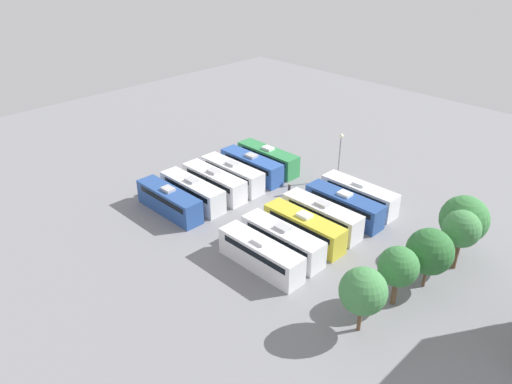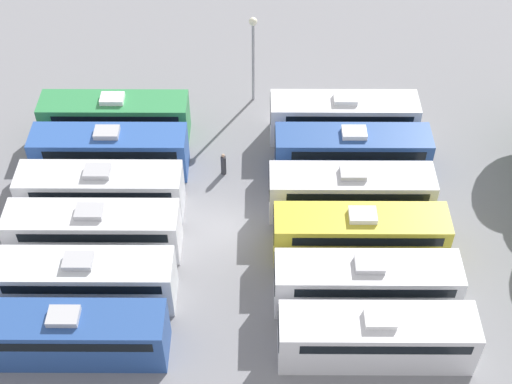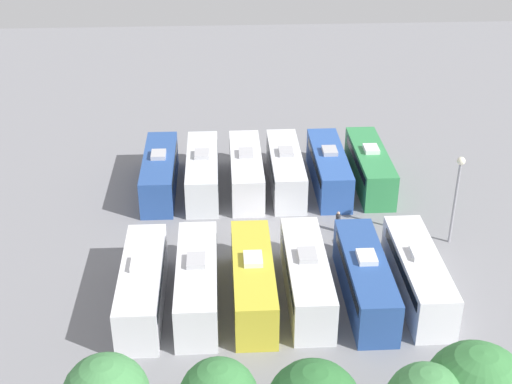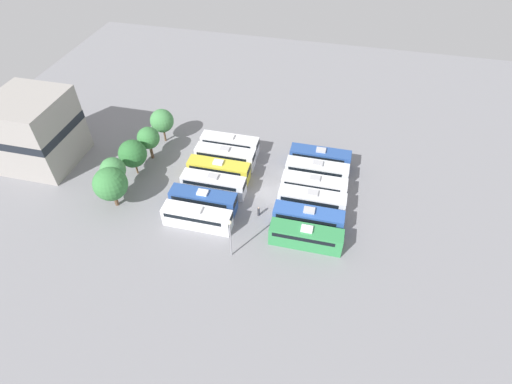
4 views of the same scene
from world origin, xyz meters
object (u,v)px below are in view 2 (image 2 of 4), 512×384
object	(u,v)px
bus_10	(367,282)
bus_9	(360,233)
bus_0	(116,117)
bus_1	(111,151)
bus_6	(344,117)
bus_4	(84,279)
bus_7	(352,151)
bus_5	(70,334)
bus_8	(351,191)
worker_person	(223,164)
bus_2	(102,190)
light_pole	(253,45)
bus_3	(94,230)
bus_11	(377,336)

from	to	relation	value
bus_10	bus_9	bearing A→B (deg)	179.97
bus_10	bus_0	bearing A→B (deg)	-131.98
bus_1	bus_10	distance (m)	19.28
bus_1	bus_6	bearing A→B (deg)	102.93
bus_4	bus_7	distance (m)	19.31
bus_5	bus_9	size ratio (longest dim) A/B	1.00
bus_4	bus_8	world-z (taller)	same
bus_6	worker_person	xyz separation A→B (m)	(3.97, -8.32, -0.91)
bus_1	bus_2	world-z (taller)	same
bus_6	light_pole	xyz separation A→B (m)	(-4.17, -6.38, 3.13)
bus_2	bus_10	world-z (taller)	same
bus_3	bus_5	size ratio (longest dim) A/B	1.00
bus_9	worker_person	size ratio (longest dim) A/B	5.93
bus_1	bus_2	distance (m)	3.69
bus_6	light_pole	bearing A→B (deg)	-123.17
bus_3	light_pole	distance (m)	17.84
bus_1	bus_9	world-z (taller)	same
bus_3	bus_7	distance (m)	17.53
bus_2	bus_3	bearing A→B (deg)	1.51
bus_2	bus_3	world-z (taller)	same
bus_3	worker_person	size ratio (longest dim) A/B	5.93
bus_4	bus_2	bearing A→B (deg)	-179.18
bus_9	bus_11	size ratio (longest dim) A/B	1.00
bus_0	bus_8	distance (m)	17.43
bus_11	bus_8	bearing A→B (deg)	-177.93
bus_3	bus_5	xyz separation A→B (m)	(7.29, -0.08, 0.00)
bus_6	bus_7	xyz separation A→B (m)	(3.57, 0.28, 0.00)
bus_8	bus_10	bearing A→B (deg)	1.85
bus_2	bus_4	world-z (taller)	same
bus_7	light_pole	xyz separation A→B (m)	(-7.74, -6.65, 3.13)
bus_8	bus_4	bearing A→B (deg)	-65.80
bus_2	bus_6	bearing A→B (deg)	114.81
bus_4	bus_7	bearing A→B (deg)	124.00
bus_7	bus_9	xyz separation A→B (m)	(7.32, -0.19, 0.00)
bus_3	bus_9	world-z (taller)	same
bus_2	bus_11	xyz separation A→B (m)	(10.73, 16.07, 0.00)
bus_3	bus_11	distance (m)	17.60
bus_2	bus_9	bearing A→B (deg)	77.35
bus_1	bus_11	size ratio (longest dim) A/B	1.00
bus_7	worker_person	distance (m)	8.65
bus_1	bus_7	world-z (taller)	same
light_pole	worker_person	bearing A→B (deg)	-13.42
bus_2	bus_9	xyz separation A→B (m)	(3.57, 15.92, 0.00)
bus_2	bus_11	bearing A→B (deg)	56.27
bus_2	bus_8	world-z (taller)	same
bus_4	worker_person	world-z (taller)	bus_4
light_pole	bus_2	bearing A→B (deg)	-39.45
bus_9	worker_person	world-z (taller)	bus_9
bus_10	bus_8	bearing A→B (deg)	-178.15
bus_4	bus_9	size ratio (longest dim) A/B	1.00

